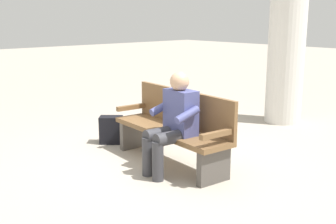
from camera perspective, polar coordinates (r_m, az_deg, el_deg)
The scene contains 5 objects.
ground_plane at distance 5.33m, azimuth 0.22°, elevation -6.88°, with size 40.00×40.00×0.00m, color #A89E8E.
bench_near at distance 5.23m, azimuth 0.84°, elevation -1.99°, with size 1.84×0.64×0.90m.
person_seated at distance 4.84m, azimuth 0.69°, elevation -1.14°, with size 0.60×0.60×1.18m.
backpack at distance 6.16m, azimuth -7.63°, elevation -2.40°, with size 0.37×0.38×0.39m.
support_pillar at distance 7.43m, azimuth 15.76°, elevation 10.43°, with size 0.61×0.61×3.10m, color silver.
Camera 1 is at (-3.71, 3.38, 1.79)m, focal length 45.38 mm.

